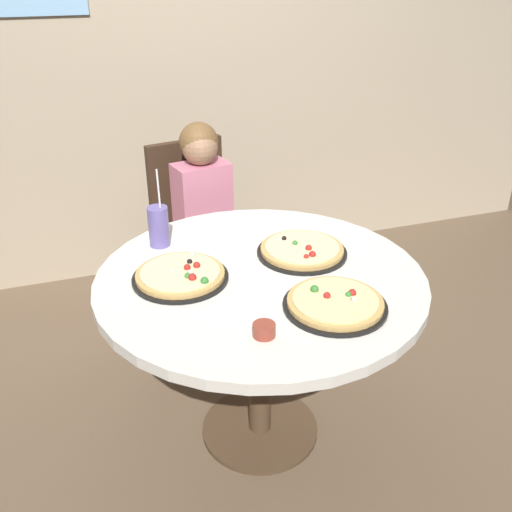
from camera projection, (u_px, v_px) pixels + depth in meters
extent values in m
plane|color=brown|center=(260.00, 430.00, 2.38)|extent=(8.00, 8.00, 0.00)
cube|color=tan|center=(161.00, 20.00, 3.07)|extent=(5.20, 0.12, 2.90)
cylinder|color=silver|center=(261.00, 279.00, 2.04)|extent=(1.18, 1.18, 0.04)
cylinder|color=#4C3826|center=(260.00, 360.00, 2.21)|extent=(0.09, 0.09, 0.69)
cylinder|color=#4C3826|center=(260.00, 428.00, 2.38)|extent=(0.48, 0.48, 0.02)
cube|color=#382619|center=(204.00, 249.00, 2.91)|extent=(0.47, 0.47, 0.04)
cube|color=#382619|center=(186.00, 190.00, 2.93)|extent=(0.40, 0.12, 0.52)
cylinder|color=#382619|center=(190.00, 310.00, 2.81)|extent=(0.04, 0.04, 0.41)
cylinder|color=#382619|center=(249.00, 292.00, 2.96)|extent=(0.04, 0.04, 0.41)
cylinder|color=#382619|center=(163.00, 280.00, 3.07)|extent=(0.04, 0.04, 0.41)
cylinder|color=#382619|center=(220.00, 265.00, 3.22)|extent=(0.04, 0.04, 0.41)
cube|color=#3F4766|center=(218.00, 297.00, 2.89)|extent=(0.30, 0.36, 0.45)
cube|color=#CC728C|center=(203.00, 207.00, 2.78)|extent=(0.29, 0.21, 0.44)
sphere|color=#997051|center=(200.00, 147.00, 2.64)|extent=(0.17, 0.17, 0.17)
sphere|color=brown|center=(198.00, 142.00, 2.65)|extent=(0.18, 0.18, 0.18)
cylinder|color=black|center=(181.00, 278.00, 2.00)|extent=(0.34, 0.34, 0.01)
cylinder|color=tan|center=(180.00, 274.00, 1.99)|extent=(0.31, 0.31, 0.02)
cylinder|color=beige|center=(180.00, 272.00, 1.99)|extent=(0.28, 0.28, 0.01)
sphere|color=beige|center=(192.00, 255.00, 2.08)|extent=(0.03, 0.03, 0.03)
sphere|color=#B2231E|center=(187.00, 267.00, 2.00)|extent=(0.03, 0.03, 0.03)
sphere|color=#B2231E|center=(197.00, 265.00, 2.01)|extent=(0.03, 0.03, 0.03)
sphere|color=beige|center=(172.00, 272.00, 1.97)|extent=(0.02, 0.02, 0.02)
sphere|color=black|center=(190.00, 262.00, 2.04)|extent=(0.02, 0.02, 0.02)
sphere|color=#387F33|center=(188.00, 276.00, 1.95)|extent=(0.02, 0.02, 0.02)
sphere|color=#B2231E|center=(192.00, 277.00, 1.94)|extent=(0.03, 0.03, 0.03)
sphere|color=beige|center=(191.00, 273.00, 1.96)|extent=(0.03, 0.03, 0.03)
sphere|color=#387F33|center=(205.00, 281.00, 1.92)|extent=(0.03, 0.03, 0.03)
cylinder|color=black|center=(302.00, 253.00, 2.17)|extent=(0.34, 0.34, 0.01)
cylinder|color=tan|center=(302.00, 249.00, 2.16)|extent=(0.32, 0.32, 0.02)
cylinder|color=beige|center=(302.00, 247.00, 2.16)|extent=(0.28, 0.28, 0.01)
sphere|color=#B2231E|center=(306.00, 256.00, 2.07)|extent=(0.02, 0.02, 0.02)
sphere|color=#B2231E|center=(309.00, 248.00, 2.13)|extent=(0.03, 0.03, 0.03)
sphere|color=black|center=(284.00, 238.00, 2.21)|extent=(0.02, 0.02, 0.02)
sphere|color=#B2231E|center=(312.00, 254.00, 2.09)|extent=(0.03, 0.03, 0.03)
sphere|color=#387F33|center=(295.00, 243.00, 2.17)|extent=(0.02, 0.02, 0.02)
cylinder|color=black|center=(335.00, 306.00, 1.84)|extent=(0.34, 0.34, 0.01)
cylinder|color=tan|center=(335.00, 302.00, 1.83)|extent=(0.31, 0.31, 0.02)
cylinder|color=beige|center=(335.00, 299.00, 1.83)|extent=(0.28, 0.28, 0.01)
sphere|color=#387F33|center=(348.00, 294.00, 1.84)|extent=(0.02, 0.02, 0.02)
sphere|color=beige|center=(354.00, 299.00, 1.81)|extent=(0.02, 0.02, 0.02)
sphere|color=#B2231E|center=(327.00, 296.00, 1.83)|extent=(0.02, 0.02, 0.02)
sphere|color=#B2231E|center=(352.00, 293.00, 1.85)|extent=(0.03, 0.03, 0.03)
sphere|color=#387F33|center=(315.00, 289.00, 1.87)|extent=(0.03, 0.03, 0.03)
cylinder|color=#6659A5|center=(159.00, 226.00, 2.20)|extent=(0.08, 0.08, 0.16)
cylinder|color=white|center=(159.00, 198.00, 2.15)|extent=(0.01, 0.03, 0.22)
cylinder|color=brown|center=(264.00, 330.00, 1.70)|extent=(0.07, 0.07, 0.04)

